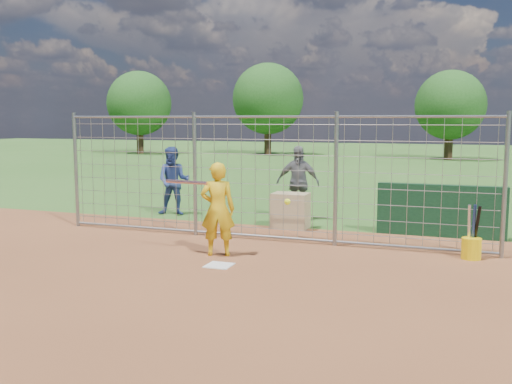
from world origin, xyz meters
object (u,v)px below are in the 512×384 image
at_px(bystander_a, 174,181).
at_px(equipment_bin, 291,211).
at_px(batter, 218,209).
at_px(bystander_b, 298,183).
at_px(bucket_with_bats, 472,245).

height_order(bystander_a, equipment_bin, bystander_a).
distance_m(batter, bystander_a, 4.67).
height_order(batter, equipment_bin, batter).
distance_m(bystander_a, equipment_bin, 3.47).
bearing_deg(bystander_b, bystander_a, -175.04).
relative_size(batter, bystander_a, 0.97).
bearing_deg(batter, bystander_b, -112.67).
distance_m(batter, equipment_bin, 3.03).
relative_size(batter, equipment_bin, 2.12).
xyz_separation_m(equipment_bin, bucket_with_bats, (3.82, -1.68, -0.15)).
bearing_deg(equipment_bin, bucket_with_bats, -23.04).
relative_size(bystander_a, equipment_bin, 2.20).
bearing_deg(equipment_bin, batter, -98.80).
xyz_separation_m(bystander_a, bucket_with_bats, (7.17, -2.43, -0.63)).
bearing_deg(bucket_with_bats, equipment_bin, 156.20).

